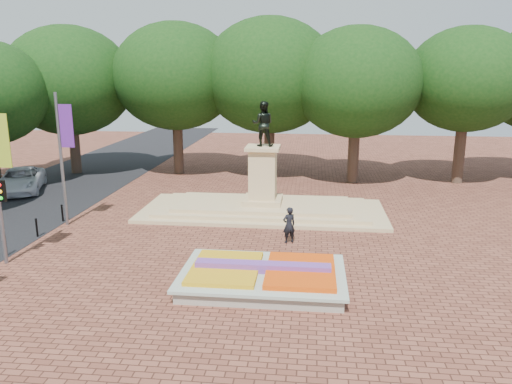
{
  "coord_description": "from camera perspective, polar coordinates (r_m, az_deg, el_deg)",
  "views": [
    {
      "loc": [
        2.75,
        -19.78,
        8.1
      ],
      "look_at": [
        0.06,
        4.06,
        2.2
      ],
      "focal_mm": 35.0,
      "sensor_mm": 36.0,
      "label": 1
    }
  ],
  "objects": [
    {
      "name": "ground",
      "position": [
        21.55,
        -1.37,
        -8.26
      ],
      "size": [
        90.0,
        90.0,
        0.0
      ],
      "primitive_type": "plane",
      "color": "brown",
      "rests_on": "ground"
    },
    {
      "name": "flower_bed",
      "position": [
        19.46,
        0.85,
        -9.56
      ],
      "size": [
        6.3,
        4.3,
        0.91
      ],
      "color": "gray",
      "rests_on": "ground"
    },
    {
      "name": "monument",
      "position": [
        28.83,
        0.77,
        -0.68
      ],
      "size": [
        14.0,
        6.0,
        6.4
      ],
      "color": "tan",
      "rests_on": "ground"
    },
    {
      "name": "tree_row_back",
      "position": [
        37.81,
        5.93,
        11.58
      ],
      "size": [
        44.8,
        8.8,
        10.43
      ],
      "color": "#38261E",
      "rests_on": "ground"
    },
    {
      "name": "van",
      "position": [
        37.5,
        -25.32,
        1.24
      ],
      "size": [
        4.55,
        6.3,
        1.59
      ],
      "primitive_type": "imported",
      "rotation": [
        0.0,
        0.0,
        0.37
      ],
      "color": "silver",
      "rests_on": "ground"
    },
    {
      "name": "pedestrian",
      "position": [
        23.89,
        3.79,
        -3.79
      ],
      "size": [
        0.77,
        0.68,
        1.77
      ],
      "primitive_type": "imported",
      "rotation": [
        0.0,
        0.0,
        3.63
      ],
      "color": "black",
      "rests_on": "ground"
    }
  ]
}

